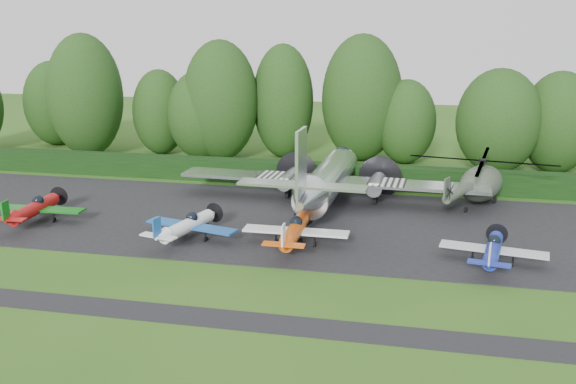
% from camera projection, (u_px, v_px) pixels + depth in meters
% --- Properties ---
extents(ground, '(160.00, 160.00, 0.00)m').
position_uv_depth(ground, '(226.00, 271.00, 37.53)').
color(ground, '#265417').
rests_on(ground, ground).
extents(apron, '(70.00, 18.00, 0.01)m').
position_uv_depth(apron, '(266.00, 220.00, 46.97)').
color(apron, black).
rests_on(apron, ground).
extents(taxiway_verge, '(70.00, 2.00, 0.00)m').
position_uv_depth(taxiway_verge, '(190.00, 316.00, 31.86)').
color(taxiway_verge, black).
rests_on(taxiway_verge, ground).
extents(hedgerow, '(90.00, 1.60, 2.00)m').
position_uv_depth(hedgerow, '(296.00, 184.00, 57.36)').
color(hedgerow, black).
rests_on(hedgerow, ground).
extents(transport_plane, '(24.68, 18.93, 7.91)m').
position_uv_depth(transport_plane, '(327.00, 180.00, 49.79)').
color(transport_plane, silver).
rests_on(transport_plane, ground).
extents(light_plane_red, '(6.90, 7.26, 2.65)m').
position_uv_depth(light_plane_red, '(34.00, 208.00, 46.08)').
color(light_plane_red, '#A50F0F').
rests_on(light_plane_red, ground).
extents(light_plane_white, '(6.60, 6.94, 2.53)m').
position_uv_depth(light_plane_white, '(187.00, 225.00, 42.45)').
color(light_plane_white, white).
rests_on(light_plane_white, ground).
extents(light_plane_orange, '(6.90, 7.26, 2.65)m').
position_uv_depth(light_plane_orange, '(294.00, 231.00, 41.19)').
color(light_plane_orange, '#D7500C').
rests_on(light_plane_orange, ground).
extents(light_plane_blue, '(6.29, 6.62, 2.42)m').
position_uv_depth(light_plane_blue, '(493.00, 249.00, 38.16)').
color(light_plane_blue, navy).
rests_on(light_plane_blue, ground).
extents(helicopter, '(11.32, 13.26, 3.65)m').
position_uv_depth(helicopter, '(481.00, 180.00, 50.57)').
color(helicopter, '#364031').
rests_on(helicopter, ground).
extents(tree_1, '(7.88, 7.88, 9.94)m').
position_uv_depth(tree_1, '(498.00, 121.00, 60.36)').
color(tree_1, black).
rests_on(tree_1, ground).
extents(tree_2, '(6.37, 6.37, 11.89)m').
position_uv_depth(tree_2, '(283.00, 101.00, 67.11)').
color(tree_2, black).
rests_on(tree_2, ground).
extents(tree_3, '(7.85, 7.85, 12.95)m').
position_uv_depth(tree_3, '(85.00, 96.00, 67.56)').
color(tree_3, black).
rests_on(tree_3, ground).
extents(tree_4, '(6.00, 6.00, 8.54)m').
position_uv_depth(tree_4, '(406.00, 122.00, 64.54)').
color(tree_4, black).
rests_on(tree_4, ground).
extents(tree_5, '(6.89, 6.89, 9.69)m').
position_uv_depth(tree_5, '(558.00, 123.00, 60.39)').
color(tree_5, black).
rests_on(tree_5, ground).
extents(tree_6, '(6.89, 6.89, 9.75)m').
position_uv_depth(tree_6, '(55.00, 103.00, 74.03)').
color(tree_6, black).
rests_on(tree_6, ground).
extents(tree_7, '(7.72, 7.72, 12.34)m').
position_uv_depth(tree_7, '(221.00, 101.00, 65.90)').
color(tree_7, black).
rests_on(tree_7, ground).
extents(tree_8, '(5.83, 5.83, 9.16)m').
position_uv_depth(tree_8, '(160.00, 112.00, 69.05)').
color(tree_8, black).
rests_on(tree_8, ground).
extents(tree_9, '(8.21, 8.21, 12.93)m').
position_uv_depth(tree_9, '(362.00, 98.00, 65.47)').
color(tree_9, black).
rests_on(tree_9, ground).
extents(tree_12, '(7.10, 7.10, 9.30)m').
position_uv_depth(tree_12, '(202.00, 115.00, 66.66)').
color(tree_12, black).
rests_on(tree_12, ground).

